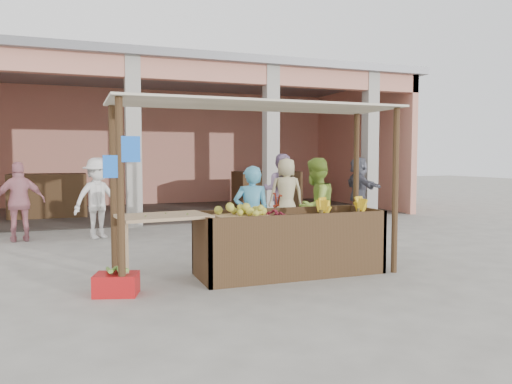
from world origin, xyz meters
name	(u,v)px	position (x,y,z in m)	size (l,w,h in m)	color
ground	(256,276)	(0.00, 0.00, 0.00)	(60.00, 60.00, 0.00)	gray
market_building	(156,123)	(0.05, 8.93, 2.70)	(14.40, 6.40, 4.20)	tan
fruit_stall	(289,246)	(0.50, 0.00, 0.40)	(2.60, 0.95, 0.80)	#452E1B
stall_awning	(254,134)	(-0.01, 0.06, 1.98)	(4.09, 1.35, 2.39)	#452E1B
banana_heap	(340,209)	(1.31, -0.01, 0.89)	(1.04, 0.57, 0.19)	yellow
melon_tray	(243,213)	(-0.19, 0.01, 0.89)	(0.72, 0.62, 0.19)	tan
berry_heap	(274,214)	(0.25, -0.03, 0.86)	(0.40, 0.33, 0.13)	maroon
side_table	(164,226)	(-1.27, 0.01, 0.77)	(1.21, 0.88, 0.91)	tan
papaya_pile	(163,207)	(-1.27, 0.01, 1.01)	(0.69, 0.39, 0.20)	#3E812A
red_crate	(116,284)	(-1.90, -0.30, 0.13)	(0.50, 0.36, 0.26)	red
plantain_bundle	(116,270)	(-1.90, -0.30, 0.30)	(0.38, 0.27, 0.08)	olive
produce_sacks	(290,210)	(2.96, 5.42, 0.29)	(0.96, 0.72, 0.58)	maroon
vendor_blue	(252,212)	(0.20, 0.73, 0.81)	(0.61, 0.45, 1.63)	#489EC4
vendor_green	(315,205)	(1.38, 0.93, 0.87)	(0.83, 0.48, 1.74)	#8AAF38
motorcycle	(250,220)	(0.67, 2.11, 0.52)	(1.98, 0.68, 1.04)	#A72F18
shopper_a	(98,195)	(-1.88, 4.18, 0.89)	(1.14, 0.57, 1.78)	silver
shopper_b	(20,199)	(-3.34, 4.33, 0.84)	(0.99, 0.52, 1.68)	#C17781
shopper_c	(286,190)	(2.28, 4.15, 0.91)	(0.87, 0.57, 1.81)	tan
shopper_d	(359,186)	(4.89, 5.21, 0.88)	(1.63, 0.67, 1.76)	#555663
shopper_f	(281,187)	(2.27, 4.44, 0.95)	(0.93, 0.53, 1.90)	#93759F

